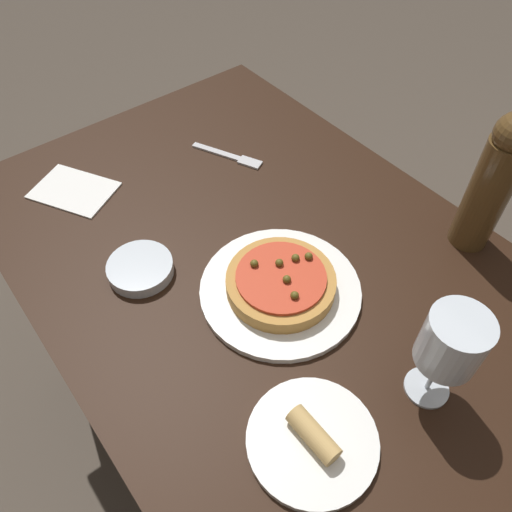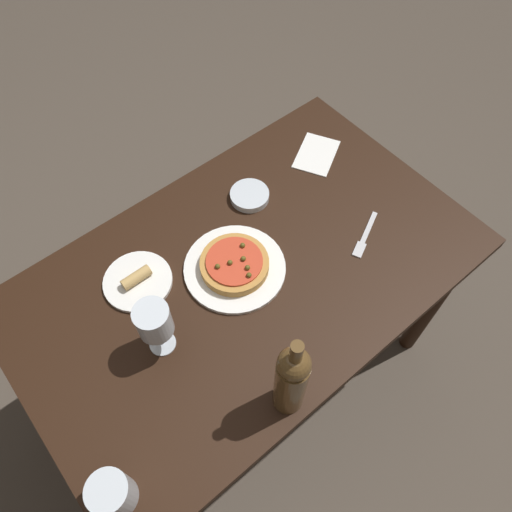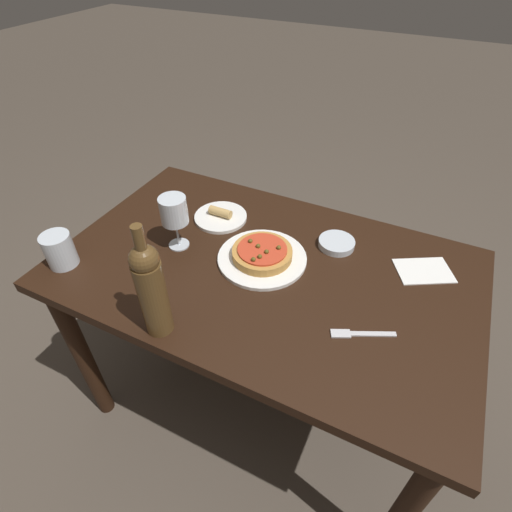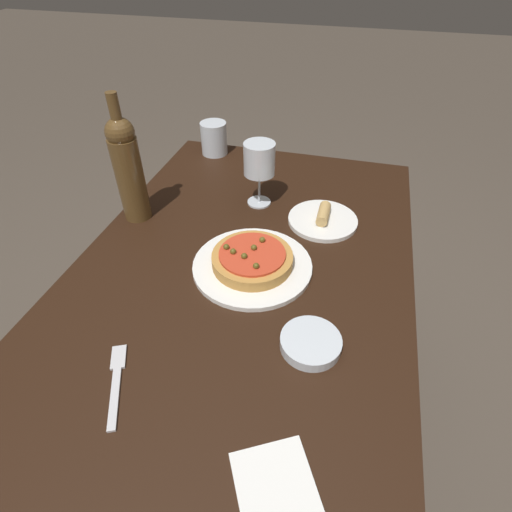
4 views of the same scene
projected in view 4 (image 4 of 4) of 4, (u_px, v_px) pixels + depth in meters
ground_plane at (245, 430)px, 1.41m from camera, size 14.00×14.00×0.00m
dining_table at (241, 303)px, 0.99m from camera, size 1.26×0.77×0.76m
dinner_plate at (252, 266)px, 0.92m from camera, size 0.28×0.28×0.01m
pizza at (252, 259)px, 0.91m from camera, size 0.19×0.19×0.04m
wine_glass at (259, 161)px, 1.05m from camera, size 0.08×0.08×0.18m
wine_bottle at (128, 168)px, 0.99m from camera, size 0.07×0.07×0.33m
water_cup at (214, 138)px, 1.34m from camera, size 0.09×0.09×0.11m
side_bowl at (311, 343)px, 0.75m from camera, size 0.12×0.12×0.02m
fork at (116, 379)px, 0.70m from camera, size 0.16×0.09×0.00m
side_plate at (323, 219)px, 1.06m from camera, size 0.18×0.18×0.04m
paper_napkin at (279, 501)px, 0.55m from camera, size 0.19×0.18×0.00m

